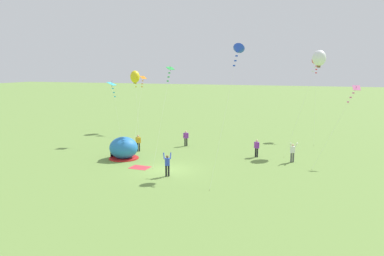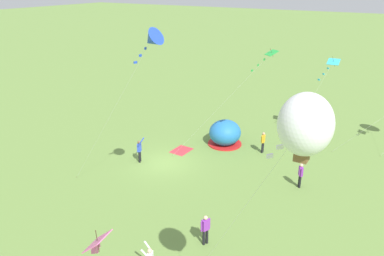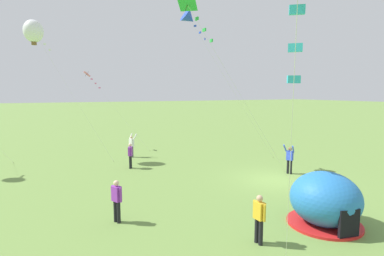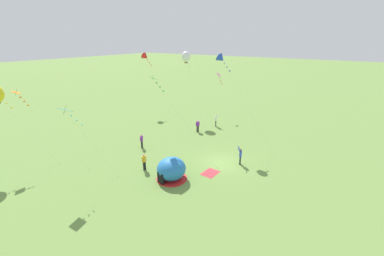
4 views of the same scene
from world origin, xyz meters
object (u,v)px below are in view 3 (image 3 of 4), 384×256
Objects in this scene: kite_pink at (91,78)px; kite_white at (33,31)px; popup_tent at (325,200)px; person_flying_kite at (290,158)px; person_strolling at (117,199)px; kite_green at (196,18)px; person_near_tent at (130,154)px; person_far_back at (259,217)px; person_arms_raised at (132,145)px; kite_blue at (189,18)px.

kite_pink is 6.16m from kite_white.
popup_tent is 7.40m from person_flying_kite.
person_strolling is 7.83m from kite_green.
kite_green is at bearing -100.11° from person_strolling.
person_near_tent is at bearing -133.38° from kite_white.
kite_pink is (20.47, 2.82, 5.43)m from person_far_back.
person_far_back is 15.46m from person_arms_raised.
person_near_tent is at bearing 57.03° from person_flying_kite.
kite_white reaches higher than person_far_back.
person_flying_kite reaches higher than person_far_back.
kite_blue is (4.50, 4.92, 9.03)m from person_flying_kite.
person_flying_kite is at bearing -132.46° from kite_blue.
popup_tent is at bearing -166.13° from person_arms_raised.
kite_blue is 11.45m from kite_white.
popup_tent is 21.77m from kite_white.
kite_pink is at bearing -4.16° from person_strolling.
kite_white is (17.17, 10.31, 8.55)m from popup_tent.
kite_white is at bearing 23.82° from kite_green.
person_strolling is (3.68, 7.30, -0.03)m from popup_tent.
popup_tent is 3.28m from person_far_back.
person_near_tent and person_far_back have the same top height.
popup_tent is at bearing -127.12° from kite_green.
person_strolling is 5.53m from person_far_back.
popup_tent is 1.63× the size of person_far_back.
kite_white is (17.28, 7.04, 8.58)m from person_far_back.
kite_green is at bearing -156.18° from kite_white.
kite_pink is (8.46, 1.35, 5.43)m from person_near_tent.
person_strolling is 0.20× the size of kite_green.
person_arms_raised is 0.27× the size of kite_pink.
kite_blue reaches higher than person_near_tent.
kite_green reaches higher than person_near_tent.
kite_blue reaches higher than person_arms_raised.
kite_green is at bearing 178.50° from person_arms_raised.
popup_tent is 0.32× the size of kite_green.
person_arms_raised is at bearing -105.62° from kite_white.
person_flying_kite is 1.10× the size of person_far_back.
person_arms_raised is 0.18× the size of kite_white.
kite_pink is at bearing -52.94° from kite_white.
popup_tent is at bearing -116.74° from person_strolling.
kite_blue is 8.47m from kite_green.
popup_tent is 21.92m from kite_pink.
kite_pink is at bearing 35.60° from person_flying_kite.
kite_white reaches higher than person_flying_kite.
person_strolling is 1.00× the size of person_far_back.
person_far_back is 0.20× the size of kite_green.
kite_blue is (-4.64, -2.91, 9.03)m from person_arms_raised.
person_arms_raised reaches higher than person_strolling.
kite_green is at bearing 110.76° from person_flying_kite.
kite_white is at bearing 52.63° from person_flying_kite.
person_near_tent is at bearing -17.33° from person_strolling.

